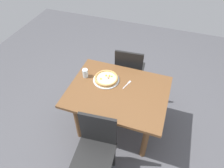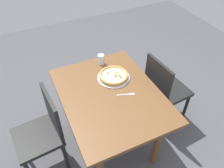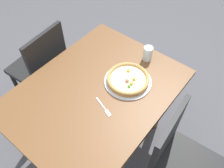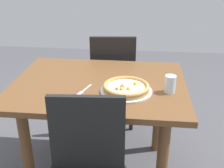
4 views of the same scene
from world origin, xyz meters
name	(u,v)px [view 4 (image 4 of 4)]	position (x,y,z in m)	size (l,w,h in m)	color
ground_plane	(101,168)	(0.00, 0.00, 0.00)	(6.00, 6.00, 0.00)	#4C4C51
dining_table	(99,98)	(0.00, 0.00, 0.61)	(1.15, 0.88, 0.73)	brown
chair_near	(113,76)	(-0.03, -0.65, 0.50)	(0.43, 0.43, 0.90)	black
plate	(126,91)	(-0.19, 0.12, 0.73)	(0.32, 0.32, 0.01)	silver
pizza	(126,87)	(-0.19, 0.12, 0.76)	(0.29, 0.29, 0.05)	tan
fork	(84,90)	(0.07, 0.14, 0.73)	(0.07, 0.16, 0.00)	silver
drinking_glass	(170,84)	(-0.46, 0.10, 0.78)	(0.07, 0.07, 0.11)	silver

